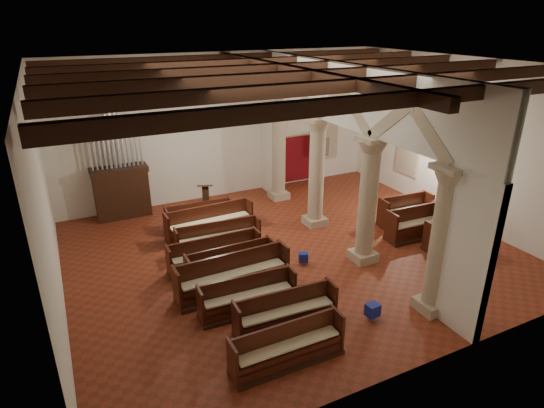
{
  "coord_description": "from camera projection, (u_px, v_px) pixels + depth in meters",
  "views": [
    {
      "loc": [
        -6.5,
        -11.75,
        7.29
      ],
      "look_at": [
        -0.48,
        0.5,
        1.63
      ],
      "focal_mm": 30.0,
      "sensor_mm": 36.0,
      "label": 1
    }
  ],
  "objects": [
    {
      "name": "floor",
      "position": [
        292.0,
        252.0,
        15.18
      ],
      "size": [
        14.0,
        14.0,
        0.0
      ],
      "primitive_type": "plane",
      "color": "maroon",
      "rests_on": "ground"
    },
    {
      "name": "ceiling",
      "position": [
        295.0,
        65.0,
        12.88
      ],
      "size": [
        14.0,
        14.0,
        0.0
      ],
      "primitive_type": "plane",
      "rotation": [
        3.14,
        0.0,
        0.0
      ],
      "color": "black",
      "rests_on": "wall_back"
    },
    {
      "name": "wall_back",
      "position": [
        225.0,
        127.0,
        19.0
      ],
      "size": [
        14.0,
        0.02,
        6.0
      ],
      "primitive_type": "cube",
      "color": "white",
      "rests_on": "floor"
    },
    {
      "name": "wall_front",
      "position": [
        437.0,
        248.0,
        9.06
      ],
      "size": [
        14.0,
        0.02,
        6.0
      ],
      "primitive_type": "cube",
      "color": "white",
      "rests_on": "floor"
    },
    {
      "name": "wall_left",
      "position": [
        44.0,
        204.0,
        11.18
      ],
      "size": [
        0.02,
        12.0,
        6.0
      ],
      "primitive_type": "cube",
      "color": "white",
      "rests_on": "floor"
    },
    {
      "name": "wall_right",
      "position": [
        458.0,
        141.0,
        16.88
      ],
      "size": [
        0.02,
        12.0,
        6.0
      ],
      "primitive_type": "cube",
      "color": "white",
      "rests_on": "floor"
    },
    {
      "name": "ceiling_beams",
      "position": [
        295.0,
        72.0,
        12.95
      ],
      "size": [
        13.8,
        11.8,
        0.3
      ],
      "primitive_type": null,
      "color": "#341C10",
      "rests_on": "wall_back"
    },
    {
      "name": "arcade",
      "position": [
        343.0,
        142.0,
        14.55
      ],
      "size": [
        0.9,
        11.9,
        6.0
      ],
      "color": "#C1AD8F",
      "rests_on": "floor"
    },
    {
      "name": "window_right_a",
      "position": [
        488.0,
        173.0,
        15.94
      ],
      "size": [
        0.03,
        1.0,
        2.2
      ],
      "primitive_type": "cube",
      "color": "#367B67",
      "rests_on": "wall_right"
    },
    {
      "name": "window_right_b",
      "position": [
        409.0,
        146.0,
        19.25
      ],
      "size": [
        0.03,
        1.0,
        2.2
      ],
      "primitive_type": "cube",
      "color": "#367B67",
      "rests_on": "wall_right"
    },
    {
      "name": "window_back",
      "position": [
        325.0,
        133.0,
        21.33
      ],
      "size": [
        1.0,
        0.03,
        2.2
      ],
      "primitive_type": "cube",
      "color": "#367B67",
      "rests_on": "wall_back"
    },
    {
      "name": "pipe_organ",
      "position": [
        120.0,
        183.0,
        17.38
      ],
      "size": [
        2.1,
        0.85,
        4.4
      ],
      "color": "#341C10",
      "rests_on": "floor"
    },
    {
      "name": "lectern",
      "position": [
        206.0,
        202.0,
        17.65
      ],
      "size": [
        0.68,
        0.72,
        1.41
      ],
      "rotation": [
        0.0,
        0.0,
        -0.35
      ],
      "color": "#311E0F",
      "rests_on": "floor"
    },
    {
      "name": "dossal_curtain",
      "position": [
        298.0,
        158.0,
        21.07
      ],
      "size": [
        1.8,
        0.07,
        2.17
      ],
      "color": "maroon",
      "rests_on": "floor"
    },
    {
      "name": "processional_banner",
      "position": [
        322.0,
        169.0,
        20.82
      ],
      "size": [
        0.56,
        0.72,
        2.46
      ],
      "rotation": [
        0.0,
        0.0,
        -0.08
      ],
      "color": "#341C10",
      "rests_on": "floor"
    },
    {
      "name": "hymnal_box_a",
      "position": [
        373.0,
        310.0,
        11.72
      ],
      "size": [
        0.36,
        0.31,
        0.34
      ],
      "primitive_type": "cube",
      "rotation": [
        0.0,
        0.0,
        0.09
      ],
      "color": "#16269A",
      "rests_on": "floor"
    },
    {
      "name": "hymnal_box_b",
      "position": [
        305.0,
        302.0,
        12.08
      ],
      "size": [
        0.32,
        0.27,
        0.31
      ],
      "primitive_type": "cube",
      "rotation": [
        0.0,
        0.0,
        -0.04
      ],
      "color": "navy",
      "rests_on": "floor"
    },
    {
      "name": "hymnal_box_c",
      "position": [
        303.0,
        257.0,
        14.33
      ],
      "size": [
        0.36,
        0.33,
        0.29
      ],
      "primitive_type": "cube",
      "rotation": [
        0.0,
        0.0,
        -0.38
      ],
      "color": "#16389C",
      "rests_on": "floor"
    },
    {
      "name": "tube_heater_a",
      "position": [
        280.0,
        345.0,
        10.63
      ],
      "size": [
        1.09,
        0.42,
        0.11
      ],
      "primitive_type": "cylinder",
      "rotation": [
        0.0,
        1.57,
        0.28
      ],
      "color": "white",
      "rests_on": "floor"
    },
    {
      "name": "tube_heater_b",
      "position": [
        285.0,
        302.0,
        12.21
      ],
      "size": [
        0.94,
        0.45,
        0.1
      ],
      "primitive_type": "cylinder",
      "rotation": [
        0.0,
        1.57,
        0.38
      ],
      "color": "white",
      "rests_on": "floor"
    },
    {
      "name": "nave_pew_0",
      "position": [
        288.0,
        351.0,
        10.19
      ],
      "size": [
        2.7,
        0.66,
        0.98
      ],
      "rotation": [
        0.0,
        0.0,
        0.0
      ],
      "color": "#341C10",
      "rests_on": "floor"
    },
    {
      "name": "nave_pew_1",
      "position": [
        286.0,
        317.0,
        11.33
      ],
      "size": [
        2.67,
        0.81,
        1.02
      ],
      "rotation": [
        0.0,
        0.0,
        -0.05
      ],
      "color": "#341C10",
      "rests_on": "floor"
    },
    {
      "name": "nave_pew_2",
      "position": [
        248.0,
        300.0,
        12.0
      ],
      "size": [
        2.64,
        0.78,
        1.0
      ],
      "rotation": [
        0.0,
        0.0,
        -0.04
      ],
      "color": "#341C10",
      "rests_on": "floor"
    },
    {
      "name": "nave_pew_3",
      "position": [
        233.0,
        280.0,
        12.82
      ],
      "size": [
        3.31,
        0.84,
        1.15
      ],
      "rotation": [
        0.0,
        0.0,
        0.02
      ],
      "color": "#341C10",
      "rests_on": "floor"
    },
    {
      "name": "nave_pew_4",
      "position": [
        231.0,
        268.0,
        13.57
      ],
      "size": [
        2.73,
        0.7,
        1.0
      ],
      "rotation": [
        0.0,
        0.0,
        0.01
      ],
      "color": "#341C10",
      "rests_on": "floor"
    },
    {
      "name": "nave_pew_5",
      "position": [
        215.0,
        258.0,
        14.1
      ],
      "size": [
        2.92,
        0.69,
        1.01
      ],
      "rotation": [
        0.0,
        0.0,
        -0.01
      ],
      "color": "#341C10",
      "rests_on": "floor"
    },
    {
      "name": "nave_pew_6",
      "position": [
        219.0,
        241.0,
        15.23
      ],
      "size": [
        2.9,
        0.83,
        0.95
      ],
      "rotation": [
        0.0,
        0.0,
        -0.07
      ],
      "color": "#341C10",
      "rests_on": "floor"
    },
    {
      "name": "nave_pew_7",
      "position": [
        210.0,
        226.0,
        16.14
      ],
      "size": [
        3.16,
        0.85,
        1.11
      ],
      "rotation": [
        0.0,
        0.0,
        0.03
      ],
      "color": "#341C10",
      "rests_on": "floor"
    },
    {
      "name": "nave_pew_8",
      "position": [
        200.0,
        220.0,
        16.73
      ],
      "size": [
        2.51,
        0.74,
        0.98
      ],
      "rotation": [
        0.0,
        0.0,
        -0.03
      ],
      "color": "#341C10",
      "rests_on": "floor"
    },
    {
      "name": "aisle_pew_0",
      "position": [
        450.0,
        238.0,
        15.31
      ],
      "size": [
        1.92,
        0.76,
        1.06
      ],
      "rotation": [
        0.0,
        0.0,
        -0.03
      ],
      "color": "#341C10",
      "rests_on": "floor"
    },
    {
      "name": "aisle_pew_1",
      "position": [
        414.0,
        228.0,
        15.97
      ],
      "size": [
        2.1,
        0.85,
        1.14
      ],
      "rotation": [
        0.0,
        0.0,
        -0.05
      ],
      "color": "#341C10",
      "rests_on": "floor"
    },
    {
      "name": "aisle_pew_2",
      "position": [
        405.0,
        215.0,
        17.05
      ],
      "size": [
        2.12,
        0.87,
        1.13
      ],
      "rotation": [
        0.0,
        0.0,
        -0.05
      ],
      "color": "#341C10",
      "rests_on": "floor"
    }
  ]
}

